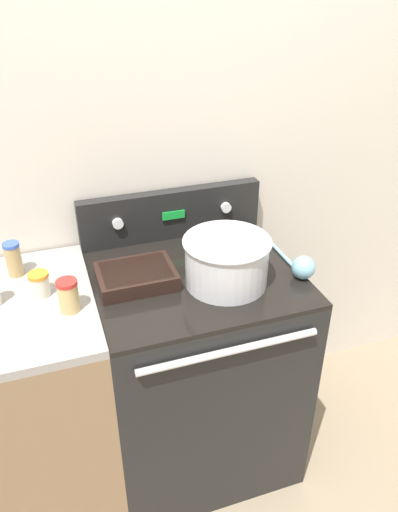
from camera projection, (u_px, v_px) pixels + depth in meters
The scene contains 11 objects.
ground_plane at pixel (222, 508), 1.97m from camera, with size 12.00×12.00×0.00m, color gray.
kitchen_wall at pixel (165, 150), 1.89m from camera, with size 8.00×0.05×2.50m.
stove_range at pixel (196, 369), 2.00m from camera, with size 0.73×0.67×0.91m.
control_panel at pixel (171, 214), 1.96m from camera, with size 0.73×0.07×0.20m.
side_counter at pixel (24, 409), 1.82m from camera, with size 0.59×0.64×0.92m.
mixing_bowl at pixel (227, 259), 1.67m from camera, with size 0.30×0.30×0.17m.
casserole_dish at pixel (136, 276), 1.70m from camera, with size 0.26×0.20×0.05m.
ladle at pixel (302, 267), 1.74m from camera, with size 0.08×0.30×0.08m.
spice_jar_red_cap at pixel (68, 296), 1.54m from camera, with size 0.07×0.07×0.11m.
spice_jar_orange_cap at pixel (40, 284), 1.62m from camera, with size 0.07×0.07×0.08m.
spice_jar_blue_cap at pixel (14, 259), 1.71m from camera, with size 0.06×0.06×0.12m.
Camera 1 is at (-0.47, -1.09, 1.87)m, focal length 35.00 mm.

